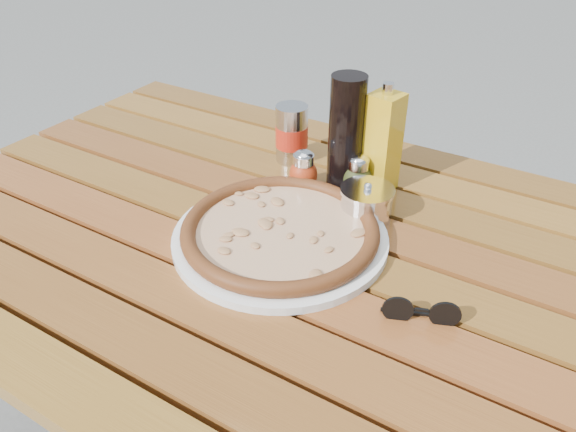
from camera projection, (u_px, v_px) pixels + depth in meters
The scene contains 10 objects.
table at pixel (282, 271), 1.00m from camera, with size 1.40×0.90×0.75m.
plate at pixel (280, 238), 0.94m from camera, with size 0.36×0.36×0.01m, color white.
pizza at pixel (280, 230), 0.93m from camera, with size 0.39×0.39×0.03m.
pepper_shaker at pixel (303, 171), 1.07m from camera, with size 0.07×0.07×0.08m.
oregano_shaker at pixel (358, 175), 1.05m from camera, with size 0.06×0.06×0.08m.
dark_bottle at pixel (346, 133), 1.04m from camera, with size 0.07×0.07×0.22m, color black.
soda_can at pixel (292, 134), 1.15m from camera, with size 0.08×0.08×0.12m.
olive_oil_cruet at pixel (383, 142), 1.04m from camera, with size 0.06×0.06×0.21m.
parmesan_tin at pixel (366, 203), 0.99m from camera, with size 0.11×0.11×0.07m.
sunglasses at pixel (421, 312), 0.78m from camera, with size 0.11×0.06×0.04m.
Camera 1 is at (0.41, -0.66, 1.31)m, focal length 35.00 mm.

